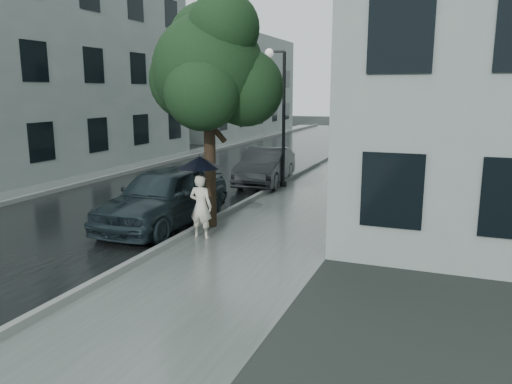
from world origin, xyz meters
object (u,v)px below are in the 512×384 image
at_px(car_near, 164,196).
at_px(car_far, 266,166).
at_px(street_tree, 210,69).
at_px(pedestrian, 201,206).
at_px(lamp_post, 280,109).

distance_m(car_near, car_far, 6.62).
distance_m(street_tree, car_far, 7.02).
height_order(pedestrian, street_tree, street_tree).
relative_size(pedestrian, street_tree, 0.27).
xyz_separation_m(pedestrian, car_far, (-1.00, 7.27, -0.09)).
bearing_deg(lamp_post, pedestrian, -96.03).
height_order(street_tree, car_near, street_tree).
bearing_deg(car_far, lamp_post, -26.79).
distance_m(pedestrian, car_far, 7.34).
height_order(pedestrian, lamp_post, lamp_post).
xyz_separation_m(car_near, car_far, (0.44, 6.61, -0.10)).
bearing_deg(street_tree, pedestrian, -77.76).
distance_m(pedestrian, car_near, 1.58).
height_order(pedestrian, car_near, car_near).
relative_size(lamp_post, car_near, 1.08).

